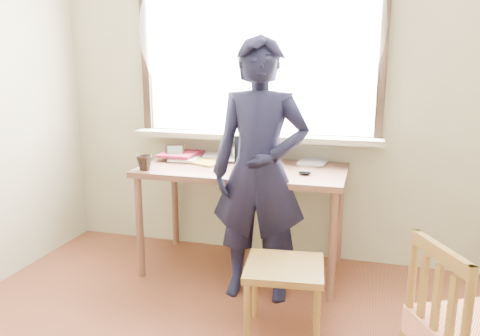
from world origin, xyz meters
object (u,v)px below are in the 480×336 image
(mug_white, at_px, (241,154))
(person, at_px, (260,172))
(work_chair, at_px, (284,276))
(laptop, at_px, (257,162))
(desk, at_px, (243,178))
(mug_dark, at_px, (144,163))

(mug_white, xyz_separation_m, person, (0.27, -0.54, 0.01))
(work_chair, bearing_deg, laptop, 114.34)
(mug_white, bearing_deg, work_chair, -62.36)
(desk, bearing_deg, mug_white, 108.49)
(work_chair, relative_size, person, 0.28)
(desk, bearing_deg, person, -59.02)
(desk, xyz_separation_m, work_chair, (0.44, -0.76, -0.32))
(laptop, bearing_deg, person, -73.57)
(laptop, xyz_separation_m, mug_dark, (-0.73, -0.23, -0.00))
(mug_white, bearing_deg, laptop, -53.80)
(laptop, relative_size, person, 0.23)
(mug_white, height_order, work_chair, mug_white)
(desk, height_order, person, person)
(work_chair, height_order, person, person)
(desk, distance_m, work_chair, 0.94)
(mug_dark, bearing_deg, person, -4.55)
(desk, xyz_separation_m, laptop, (0.11, -0.04, 0.13))
(laptop, bearing_deg, desk, 161.89)
(person, bearing_deg, work_chair, -64.27)
(laptop, xyz_separation_m, work_chair, (0.33, -0.73, -0.45))
(laptop, xyz_separation_m, person, (0.09, -0.29, 0.01))
(mug_white, relative_size, mug_dark, 1.23)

